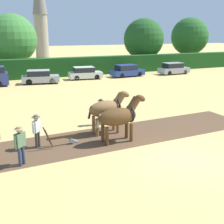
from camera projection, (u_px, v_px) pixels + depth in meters
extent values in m
plane|color=tan|center=(179.00, 157.00, 12.76)|extent=(240.00, 240.00, 0.00)
cube|color=brown|center=(42.00, 149.00, 13.66)|extent=(24.78, 3.93, 0.01)
cube|color=#194719|center=(50.00, 68.00, 35.91)|extent=(62.43, 1.72, 2.39)
cylinder|color=brown|center=(14.00, 64.00, 37.73)|extent=(0.44, 0.44, 2.97)
sphere|color=#387533|center=(12.00, 39.00, 36.85)|extent=(6.41, 6.41, 6.41)
cylinder|color=#423323|center=(143.00, 59.00, 45.37)|extent=(0.44, 0.44, 2.81)
sphere|color=#1E4C1E|center=(144.00, 39.00, 44.51)|extent=(6.37, 6.37, 6.37)
cylinder|color=#4C3823|center=(188.00, 56.00, 50.30)|extent=(0.44, 0.44, 3.13)
sphere|color=#235623|center=(190.00, 36.00, 49.40)|extent=(6.49, 6.49, 6.49)
cylinder|color=gray|center=(42.00, 37.00, 62.97)|extent=(2.93, 2.93, 9.42)
ellipsoid|color=#513319|center=(117.00, 117.00, 14.19)|extent=(2.14, 0.97, 0.89)
cylinder|color=#513319|center=(127.00, 130.00, 14.94)|extent=(0.18, 0.18, 0.95)
cylinder|color=#513319|center=(131.00, 133.00, 14.49)|extent=(0.18, 0.18, 0.95)
cylinder|color=#513319|center=(103.00, 133.00, 14.37)|extent=(0.18, 0.18, 0.95)
cylinder|color=#513319|center=(107.00, 137.00, 13.92)|extent=(0.18, 0.18, 0.95)
cylinder|color=#513319|center=(133.00, 105.00, 14.42)|extent=(0.84, 0.44, 0.94)
ellipsoid|color=#513319|center=(141.00, 98.00, 14.52)|extent=(0.68, 0.27, 0.54)
cube|color=gray|center=(136.00, 101.00, 14.45)|extent=(0.44, 0.09, 0.60)
cylinder|color=gray|center=(99.00, 121.00, 13.80)|extent=(0.30, 0.12, 0.71)
torus|color=black|center=(130.00, 114.00, 14.48)|extent=(0.12, 0.91, 0.91)
ellipsoid|color=brown|center=(106.00, 109.00, 15.43)|extent=(1.94, 0.99, 0.91)
cylinder|color=brown|center=(114.00, 122.00, 16.17)|extent=(0.18, 0.18, 1.00)
cylinder|color=brown|center=(118.00, 124.00, 15.70)|extent=(0.18, 0.18, 1.00)
cylinder|color=brown|center=(94.00, 125.00, 15.65)|extent=(0.18, 0.18, 1.00)
cylinder|color=brown|center=(97.00, 127.00, 15.19)|extent=(0.18, 0.18, 1.00)
cylinder|color=brown|center=(119.00, 99.00, 15.64)|extent=(0.77, 0.45, 0.83)
ellipsoid|color=brown|center=(125.00, 94.00, 15.72)|extent=(0.68, 0.27, 0.54)
cube|color=black|center=(122.00, 96.00, 15.66)|extent=(0.38, 0.09, 0.50)
cylinder|color=black|center=(90.00, 112.00, 15.08)|extent=(0.30, 0.12, 0.71)
torus|color=black|center=(117.00, 106.00, 15.69)|extent=(0.12, 0.93, 0.93)
cube|color=#4C331E|center=(62.00, 137.00, 13.95)|extent=(1.51, 0.12, 0.12)
cube|color=#939399|center=(74.00, 142.00, 14.29)|extent=(0.48, 0.21, 0.39)
cylinder|color=#4C331E|center=(47.00, 136.00, 13.82)|extent=(0.40, 0.07, 0.96)
cylinder|color=#4C331E|center=(49.00, 138.00, 13.47)|extent=(0.40, 0.07, 0.96)
cylinder|color=#38332D|center=(39.00, 139.00, 13.84)|extent=(0.14, 0.14, 0.81)
cylinder|color=#38332D|center=(36.00, 140.00, 13.64)|extent=(0.14, 0.14, 0.81)
cube|color=silver|center=(37.00, 126.00, 13.55)|extent=(0.46, 0.49, 0.57)
sphere|color=tan|center=(36.00, 118.00, 13.44)|extent=(0.22, 0.22, 0.22)
cylinder|color=silver|center=(40.00, 125.00, 13.82)|extent=(0.09, 0.09, 0.54)
cylinder|color=silver|center=(34.00, 128.00, 13.30)|extent=(0.09, 0.09, 0.54)
cylinder|color=#665B4C|center=(36.00, 117.00, 13.43)|extent=(0.41, 0.41, 0.02)
cylinder|color=#665B4C|center=(36.00, 116.00, 13.41)|extent=(0.21, 0.21, 0.10)
cylinder|color=#4C4C4C|center=(99.00, 118.00, 17.25)|extent=(0.14, 0.14, 0.77)
cylinder|color=#4C4C4C|center=(103.00, 118.00, 17.23)|extent=(0.14, 0.14, 0.77)
cube|color=#3D5184|center=(101.00, 108.00, 17.06)|extent=(0.49, 0.40, 0.54)
sphere|color=tan|center=(101.00, 102.00, 16.96)|extent=(0.21, 0.21, 0.21)
cylinder|color=#3D5184|center=(96.00, 108.00, 17.10)|extent=(0.09, 0.09, 0.51)
cylinder|color=#3D5184|center=(105.00, 108.00, 17.04)|extent=(0.09, 0.09, 0.51)
cylinder|color=#42382D|center=(101.00, 101.00, 16.94)|extent=(0.40, 0.40, 0.02)
cylinder|color=#42382D|center=(101.00, 100.00, 16.93)|extent=(0.20, 0.20, 0.10)
cylinder|color=#28334C|center=(23.00, 155.00, 11.96)|extent=(0.14, 0.14, 0.84)
cylinder|color=#28334C|center=(20.00, 157.00, 11.77)|extent=(0.14, 0.14, 0.84)
cube|color=#4C6B4C|center=(20.00, 140.00, 11.67)|extent=(0.50, 0.48, 0.60)
sphere|color=tan|center=(19.00, 130.00, 11.56)|extent=(0.23, 0.23, 0.23)
cylinder|color=#4C6B4C|center=(25.00, 138.00, 11.93)|extent=(0.09, 0.09, 0.56)
cylinder|color=#4C6B4C|center=(15.00, 143.00, 11.42)|extent=(0.09, 0.09, 0.56)
cylinder|color=tan|center=(19.00, 129.00, 11.54)|extent=(0.43, 0.43, 0.02)
cylinder|color=tan|center=(19.00, 128.00, 11.53)|extent=(0.22, 0.22, 0.10)
cube|color=#A8A8B2|center=(41.00, 79.00, 31.30)|extent=(4.26, 2.45, 0.70)
cube|color=black|center=(39.00, 73.00, 31.09)|extent=(2.66, 1.98, 0.57)
cube|color=#A8A8B2|center=(38.00, 70.00, 31.00)|extent=(2.66, 1.98, 0.06)
cylinder|color=black|center=(52.00, 79.00, 32.34)|extent=(0.70, 0.34, 0.67)
cylinder|color=black|center=(52.00, 81.00, 30.93)|extent=(0.70, 0.34, 0.67)
cylinder|color=black|center=(30.00, 80.00, 31.78)|extent=(0.70, 0.34, 0.67)
cylinder|color=black|center=(29.00, 82.00, 30.37)|extent=(0.70, 0.34, 0.67)
cube|color=silver|center=(85.00, 75.00, 34.34)|extent=(4.17, 2.19, 0.70)
cube|color=black|center=(84.00, 70.00, 34.11)|extent=(2.56, 1.84, 0.58)
cube|color=silver|center=(84.00, 67.00, 34.02)|extent=(2.56, 1.84, 0.06)
cylinder|color=black|center=(94.00, 75.00, 35.48)|extent=(0.64, 0.29, 0.62)
cylinder|color=black|center=(97.00, 77.00, 34.06)|extent=(0.64, 0.29, 0.62)
cylinder|color=black|center=(74.00, 76.00, 34.74)|extent=(0.64, 0.29, 0.62)
cylinder|color=black|center=(77.00, 78.00, 33.32)|extent=(0.64, 0.29, 0.62)
cube|color=navy|center=(127.00, 72.00, 36.46)|extent=(4.42, 2.16, 0.71)
cube|color=black|center=(126.00, 67.00, 36.19)|extent=(2.70, 1.84, 0.60)
cube|color=navy|center=(126.00, 65.00, 36.10)|extent=(2.70, 1.84, 0.06)
cylinder|color=black|center=(133.00, 73.00, 37.82)|extent=(0.63, 0.27, 0.61)
cylinder|color=black|center=(139.00, 74.00, 36.45)|extent=(0.63, 0.27, 0.61)
cylinder|color=black|center=(116.00, 74.00, 36.59)|extent=(0.63, 0.27, 0.61)
cylinder|color=black|center=(122.00, 76.00, 35.22)|extent=(0.63, 0.27, 0.61)
cube|color=#9E9EA8|center=(174.00, 70.00, 38.61)|extent=(4.24, 1.79, 0.72)
cube|color=black|center=(173.00, 65.00, 38.34)|extent=(2.55, 1.60, 0.62)
cube|color=#9E9EA8|center=(173.00, 63.00, 38.25)|extent=(2.55, 1.60, 0.06)
cylinder|color=black|center=(178.00, 71.00, 39.86)|extent=(0.61, 0.23, 0.61)
cylinder|color=black|center=(185.00, 72.00, 38.53)|extent=(0.61, 0.23, 0.61)
cylinder|color=black|center=(163.00, 72.00, 38.80)|extent=(0.61, 0.23, 0.61)
cylinder|color=black|center=(169.00, 73.00, 37.47)|extent=(0.61, 0.23, 0.61)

